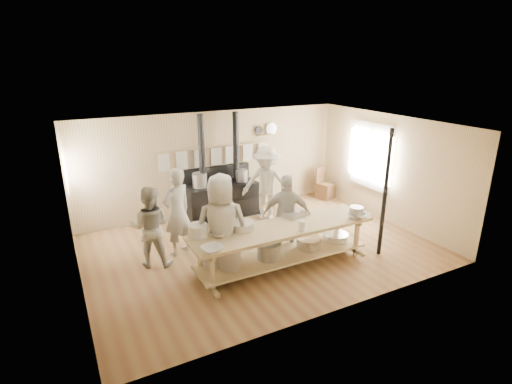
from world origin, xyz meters
The scene contains 24 objects.
ground centered at (0.00, 0.00, 0.00)m, with size 7.00×7.00×0.00m, color brown.
room_shell centered at (0.00, 0.00, 1.62)m, with size 7.00×7.00×7.00m.
window_right centered at (3.47, 0.60, 1.50)m, with size 0.09×1.50×1.65m.
left_opening centered at (-3.45, 2.00, 1.60)m, with size 0.00×0.90×0.90m.
stove centered at (-0.01, 2.12, 0.52)m, with size 1.90×0.75×2.60m.
towel_rail centered at (0.00, 2.40, 1.56)m, with size 3.00×0.04×0.47m.
back_wall_shelf centered at (1.46, 2.43, 2.00)m, with size 0.63×0.14×0.32m.
prep_table centered at (-0.01, -0.90, 0.52)m, with size 3.60×0.90×0.85m.
support_post centered at (2.05, -1.35, 1.30)m, with size 0.08×0.08×2.60m, color black.
cook_far_left centered at (-1.58, 0.59, 0.91)m, with size 0.66×0.43×1.81m, color #9F9C8D.
cook_left centered at (-2.18, 0.36, 0.80)m, with size 0.78×0.60×1.60m, color #9F9C8D.
cook_center centered at (-1.14, -0.66, 0.98)m, with size 0.95×0.62×1.95m, color #9F9C8D.
cook_right centered at (0.39, -0.40, 0.83)m, with size 0.98×0.41×1.66m, color #9F9C8D.
cook_by_window centered at (0.90, 1.39, 0.92)m, with size 1.19×0.69×1.85m, color #9F9C8D.
chair centered at (3.14, 1.97, 0.26)m, with size 0.53×0.53×0.90m.
bowl_white_a centered at (-1.55, -1.23, 0.89)m, with size 0.35×0.35×0.09m, color white.
bowl_steel_a centered at (-1.25, -0.74, 0.90)m, with size 0.30×0.30×0.09m, color silver.
bowl_white_b centered at (1.55, -1.23, 0.90)m, with size 0.40×0.40×0.10m, color white.
bowl_steel_b centered at (1.48, -1.23, 0.91)m, with size 0.36×0.36×0.11m, color silver.
roasting_pan centered at (0.47, -0.57, 0.90)m, with size 0.44×0.29×0.10m, color #B2B2B7.
mixing_bowl_large centered at (-0.74, -0.65, 0.92)m, with size 0.46×0.46×0.15m, color silver.
bucket_galv centered at (1.46, -1.22, 0.97)m, with size 0.26×0.26×0.24m, color gray.
deep_bowl_enamel centered at (-1.55, -0.57, 0.96)m, with size 0.35×0.35×0.22m, color white.
pitcher centered at (0.19, -1.23, 0.95)m, with size 0.13×0.13×0.20m, color white.
Camera 1 is at (-3.61, -6.74, 3.85)m, focal length 28.00 mm.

